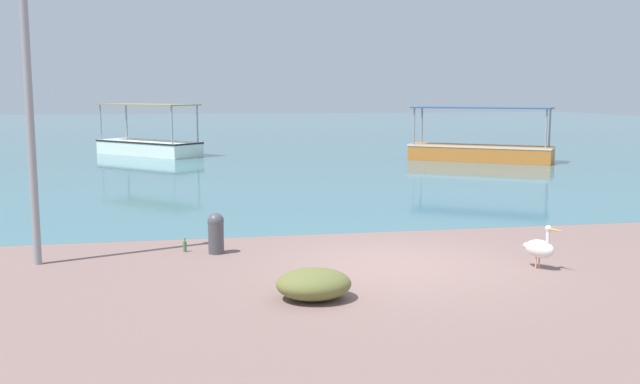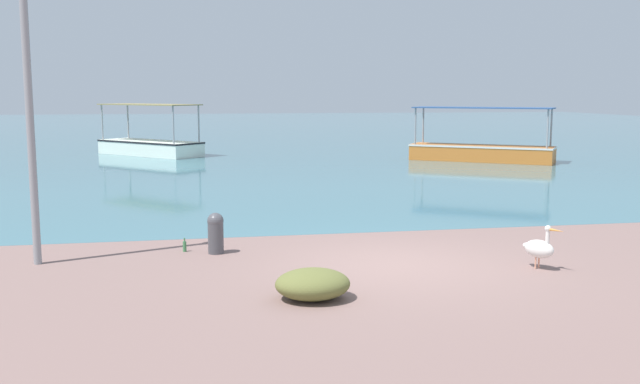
{
  "view_description": "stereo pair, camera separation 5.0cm",
  "coord_description": "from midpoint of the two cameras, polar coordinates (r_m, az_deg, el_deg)",
  "views": [
    {
      "loc": [
        -3.64,
        -12.02,
        3.08
      ],
      "look_at": [
        -0.76,
        3.17,
        0.91
      ],
      "focal_mm": 40.0,
      "sensor_mm": 36.0,
      "label": 1
    },
    {
      "loc": [
        -3.59,
        -12.03,
        3.08
      ],
      "look_at": [
        -0.76,
        3.17,
        0.91
      ],
      "focal_mm": 40.0,
      "sensor_mm": 36.0,
      "label": 2
    }
  ],
  "objects": [
    {
      "name": "net_pile",
      "position": [
        10.75,
        -0.64,
        -7.38
      ],
      "size": [
        1.14,
        0.97,
        0.46
      ],
      "primitive_type": "ellipsoid",
      "color": "olive",
      "rests_on": "ground"
    },
    {
      "name": "lamp_post",
      "position": [
        13.58,
        -22.52,
        9.86
      ],
      "size": [
        0.28,
        0.28,
        6.6
      ],
      "color": "gray",
      "rests_on": "ground"
    },
    {
      "name": "pelican",
      "position": [
        13.1,
        17.08,
        -4.28
      ],
      "size": [
        0.52,
        0.74,
        0.8
      ],
      "color": "#E0997A",
      "rests_on": "ground"
    },
    {
      "name": "fishing_boat_center",
      "position": [
        32.82,
        12.63,
        3.32
      ],
      "size": [
        6.07,
        4.89,
        2.42
      ],
      "color": "orange",
      "rests_on": "harbor_water"
    },
    {
      "name": "fishing_boat_outer",
      "position": [
        36.15,
        -13.6,
        3.71
      ],
      "size": [
        5.33,
        5.51,
        2.51
      ],
      "color": "white",
      "rests_on": "harbor_water"
    },
    {
      "name": "glass_bottle",
      "position": [
        14.15,
        -10.86,
        -4.29
      ],
      "size": [
        0.07,
        0.07,
        0.27
      ],
      "color": "#3F7F4C",
      "rests_on": "ground"
    },
    {
      "name": "mooring_bollard",
      "position": [
        13.83,
        -8.43,
        -3.18
      ],
      "size": [
        0.31,
        0.31,
        0.79
      ],
      "color": "#47474C",
      "rests_on": "ground"
    },
    {
      "name": "ground",
      "position": [
        12.93,
        5.86,
        -5.83
      ],
      "size": [
        120.0,
        120.0,
        0.0
      ],
      "primitive_type": "plane",
      "color": "#82655E"
    },
    {
      "name": "harbor_water",
      "position": [
        60.21,
        -7.3,
        4.99
      ],
      "size": [
        110.0,
        90.0,
        0.0
      ],
      "primitive_type": "cube",
      "color": "teal",
      "rests_on": "ground"
    }
  ]
}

